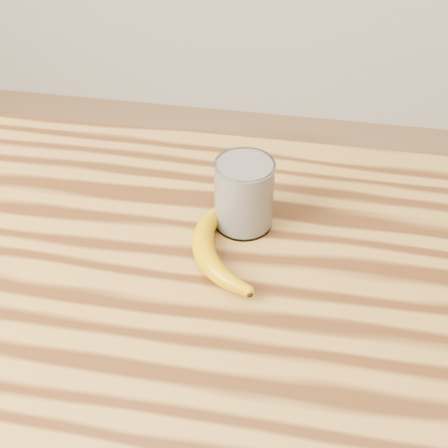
# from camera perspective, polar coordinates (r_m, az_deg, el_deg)

# --- Properties ---
(table) EXTENTS (1.20, 0.80, 0.90)m
(table) POSITION_cam_1_polar(r_m,az_deg,el_deg) (0.89, 4.57, -13.96)
(table) COLOR #A97733
(table) RESTS_ON ground
(smoothie_glass) EXTENTS (0.08, 0.08, 0.11)m
(smoothie_glass) POSITION_cam_1_polar(r_m,az_deg,el_deg) (0.88, 1.84, 2.77)
(smoothie_glass) COLOR white
(smoothie_glass) RESTS_ON table
(banana) EXTENTS (0.18, 0.27, 0.03)m
(banana) POSITION_cam_1_polar(r_m,az_deg,el_deg) (0.85, -1.92, -2.41)
(banana) COLOR #CA8A01
(banana) RESTS_ON table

